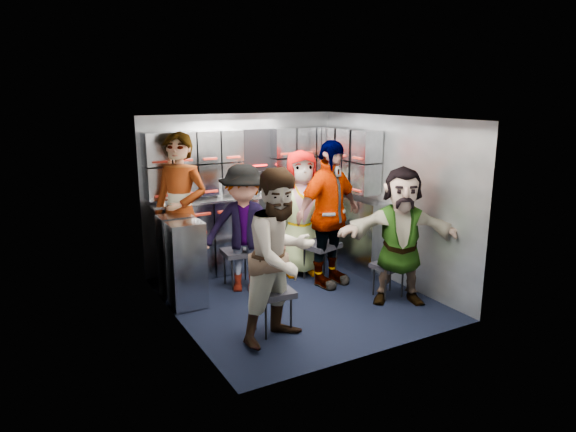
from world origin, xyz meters
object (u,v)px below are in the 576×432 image
jump_seat_near_right (389,267)px  attendant_arc_d (329,214)px  attendant_arc_c (301,213)px  jump_seat_near_left (273,294)px  jump_seat_center (294,239)px  attendant_arc_b (244,229)px  jump_seat_mid_left (239,254)px  attendant_arc_e (401,236)px  jump_seat_mid_right (320,247)px  attendant_standing (181,213)px  attendant_arc_a (281,256)px

jump_seat_near_right → attendant_arc_d: size_ratio=0.22×
attendant_arc_c → jump_seat_near_left: bearing=-113.1°
jump_seat_center → jump_seat_near_right: 1.48m
attendant_arc_b → attendant_arc_d: size_ratio=0.85×
jump_seat_mid_left → attendant_arc_d: size_ratio=0.25×
jump_seat_near_right → attendant_arc_e: bearing=-90.0°
jump_seat_center → jump_seat_mid_right: 0.54m
jump_seat_near_left → jump_seat_mid_right: jump_seat_mid_right is taller
jump_seat_mid_left → attendant_standing: size_ratio=0.24×
jump_seat_center → attendant_arc_c: attendant_arc_c is taller
jump_seat_near_right → attendant_standing: (-2.05, 1.42, 0.60)m
jump_seat_mid_left → attendant_arc_d: bearing=-27.8°
jump_seat_near_right → attendant_arc_b: attendant_arc_b is taller
attendant_arc_a → jump_seat_near_right: bearing=-3.6°
jump_seat_mid_left → attendant_arc_d: 1.23m
jump_seat_near_right → attendant_arc_a: (-1.63, -0.35, 0.49)m
attendant_arc_a → attendant_arc_e: attendant_arc_a is taller
jump_seat_near_left → attendant_arc_b: 1.27m
attendant_arc_a → attendant_arc_b: attendant_arc_a is taller
jump_seat_mid_left → attendant_standing: (-0.65, 0.22, 0.56)m
jump_seat_near_right → attendant_arc_d: bearing=121.1°
attendant_arc_a → attendant_arc_c: bearing=38.3°
jump_seat_mid_left → attendant_arc_e: size_ratio=0.29×
attendant_arc_c → attendant_arc_a: bearing=-109.7°
jump_seat_mid_left → attendant_arc_e: 2.01m
jump_seat_near_left → attendant_arc_a: size_ratio=0.27×
attendant_arc_e → attendant_arc_a: bearing=-143.4°
attendant_arc_b → jump_seat_near_right: bearing=-9.9°
jump_seat_near_right → attendant_arc_c: bearing=112.0°
attendant_arc_d → attendant_standing: bearing=140.8°
jump_seat_near_left → attendant_arc_e: 1.68m
attendant_arc_b → jump_seat_mid_right: bearing=16.9°
jump_seat_mid_left → attendant_arc_e: bearing=-44.6°
jump_seat_mid_right → attendant_standing: attendant_standing is taller
jump_seat_mid_right → attendant_arc_d: attendant_arc_d is taller
jump_seat_center → attendant_arc_e: size_ratio=0.33×
attendant_standing → attendant_arc_d: 1.80m
attendant_arc_b → attendant_arc_c: attendant_arc_c is taller
jump_seat_center → jump_seat_mid_left: bearing=-167.9°
jump_seat_near_left → attendant_arc_e: bearing=-0.4°
attendant_standing → attendant_arc_d: attendant_standing is taller
jump_seat_near_right → attendant_arc_b: size_ratio=0.26×
attendant_arc_c → attendant_arc_b: bearing=-151.5°
jump_seat_near_left → jump_seat_near_right: bearing=5.9°
attendant_arc_a → attendant_arc_b: bearing=64.8°
jump_seat_center → attendant_standing: (-1.55, 0.02, 0.54)m
jump_seat_near_right → attendant_arc_a: 1.74m
jump_seat_mid_left → attendant_arc_c: size_ratio=0.28×
jump_seat_center → attendant_standing: size_ratio=0.27×
attendant_standing → attendant_arc_e: attendant_standing is taller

